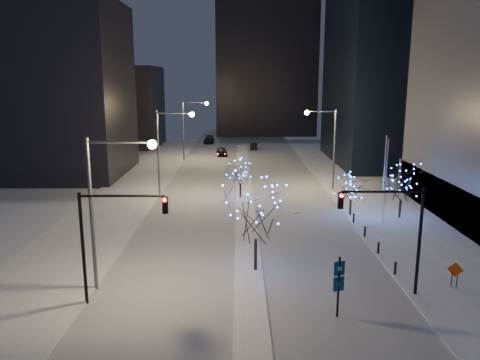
{
  "coord_description": "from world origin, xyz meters",
  "views": [
    {
      "loc": [
        -0.7,
        -26.43,
        13.44
      ],
      "look_at": [
        -0.58,
        12.77,
        5.0
      ],
      "focal_mm": 35.0,
      "sensor_mm": 36.0,
      "label": 1
    }
  ],
  "objects_px": {
    "street_lamp_east": "(327,138)",
    "street_lamp_w_near": "(107,193)",
    "street_lamp_w_mid": "(167,141)",
    "construction_sign": "(455,272)",
    "holiday_tree_median_near": "(256,214)",
    "holiday_tree_median_far": "(240,172)",
    "car_far": "(209,140)",
    "car_near": "(222,152)",
    "street_lamp_w_far": "(189,122)",
    "car_mid": "(254,146)",
    "traffic_signal_west": "(108,229)",
    "holiday_tree_plaza_far": "(351,188)",
    "traffic_signal_east": "(396,224)",
    "wayfinding_sign": "(339,281)",
    "holiday_tree_plaza_near": "(402,184)"
  },
  "relations": [
    {
      "from": "street_lamp_w_near",
      "to": "street_lamp_w_far",
      "type": "relative_size",
      "value": 1.0
    },
    {
      "from": "street_lamp_w_far",
      "to": "car_mid",
      "type": "distance_m",
      "value": 17.79
    },
    {
      "from": "street_lamp_w_near",
      "to": "car_far",
      "type": "bearing_deg",
      "value": 88.51
    },
    {
      "from": "street_lamp_w_far",
      "to": "car_mid",
      "type": "height_order",
      "value": "street_lamp_w_far"
    },
    {
      "from": "street_lamp_w_near",
      "to": "holiday_tree_median_far",
      "type": "distance_m",
      "value": 25.52
    },
    {
      "from": "traffic_signal_west",
      "to": "holiday_tree_plaza_far",
      "type": "bearing_deg",
      "value": 44.61
    },
    {
      "from": "holiday_tree_plaza_far",
      "to": "car_far",
      "type": "bearing_deg",
      "value": 107.66
    },
    {
      "from": "street_lamp_w_near",
      "to": "street_lamp_east",
      "type": "xyz_separation_m",
      "value": [
        19.02,
        28.0,
        -0.05
      ]
    },
    {
      "from": "holiday_tree_plaza_near",
      "to": "construction_sign",
      "type": "distance_m",
      "value": 15.96
    },
    {
      "from": "street_lamp_east",
      "to": "holiday_tree_plaza_near",
      "type": "distance_m",
      "value": 13.57
    },
    {
      "from": "traffic_signal_east",
      "to": "holiday_tree_median_near",
      "type": "bearing_deg",
      "value": 155.31
    },
    {
      "from": "street_lamp_w_far",
      "to": "holiday_tree_median_far",
      "type": "xyz_separation_m",
      "value": [
        8.44,
        -26.15,
        -3.37
      ]
    },
    {
      "from": "street_lamp_east",
      "to": "street_lamp_w_near",
      "type": "bearing_deg",
      "value": -124.19
    },
    {
      "from": "traffic_signal_east",
      "to": "holiday_tree_median_far",
      "type": "height_order",
      "value": "traffic_signal_east"
    },
    {
      "from": "holiday_tree_plaza_far",
      "to": "wayfinding_sign",
      "type": "xyz_separation_m",
      "value": [
        -5.5,
        -20.37,
        -0.66
      ]
    },
    {
      "from": "street_lamp_east",
      "to": "car_far",
      "type": "bearing_deg",
      "value": 111.35
    },
    {
      "from": "car_near",
      "to": "car_mid",
      "type": "xyz_separation_m",
      "value": [
        5.98,
        8.05,
        -0.09
      ]
    },
    {
      "from": "street_lamp_w_mid",
      "to": "holiday_tree_median_near",
      "type": "distance_m",
      "value": 24.16
    },
    {
      "from": "holiday_tree_median_far",
      "to": "wayfinding_sign",
      "type": "relative_size",
      "value": 1.25
    },
    {
      "from": "street_lamp_w_near",
      "to": "street_lamp_w_mid",
      "type": "bearing_deg",
      "value": 90.0
    },
    {
      "from": "construction_sign",
      "to": "holiday_tree_plaza_far",
      "type": "bearing_deg",
      "value": 122.85
    },
    {
      "from": "traffic_signal_east",
      "to": "car_near",
      "type": "distance_m",
      "value": 57.03
    },
    {
      "from": "street_lamp_east",
      "to": "street_lamp_w_mid",
      "type": "bearing_deg",
      "value": -171.04
    },
    {
      "from": "street_lamp_w_mid",
      "to": "holiday_tree_plaza_far",
      "type": "relative_size",
      "value": 2.36
    },
    {
      "from": "street_lamp_w_near",
      "to": "street_lamp_east",
      "type": "distance_m",
      "value": 33.85
    },
    {
      "from": "street_lamp_w_far",
      "to": "street_lamp_east",
      "type": "bearing_deg",
      "value": -49.15
    },
    {
      "from": "street_lamp_w_near",
      "to": "street_lamp_w_far",
      "type": "distance_m",
      "value": 50.0
    },
    {
      "from": "car_far",
      "to": "construction_sign",
      "type": "distance_m",
      "value": 74.67
    },
    {
      "from": "traffic_signal_east",
      "to": "car_far",
      "type": "distance_m",
      "value": 74.72
    },
    {
      "from": "car_near",
      "to": "car_far",
      "type": "relative_size",
      "value": 0.87
    },
    {
      "from": "traffic_signal_west",
      "to": "holiday_tree_median_far",
      "type": "bearing_deg",
      "value": 72.93
    },
    {
      "from": "street_lamp_east",
      "to": "car_mid",
      "type": "xyz_separation_m",
      "value": [
        -7.8,
        34.51,
        -5.78
      ]
    },
    {
      "from": "traffic_signal_east",
      "to": "holiday_tree_median_near",
      "type": "height_order",
      "value": "traffic_signal_east"
    },
    {
      "from": "car_mid",
      "to": "car_far",
      "type": "distance_m",
      "value": 13.23
    },
    {
      "from": "street_lamp_w_mid",
      "to": "car_far",
      "type": "xyz_separation_m",
      "value": [
        1.87,
        46.87,
        -5.75
      ]
    },
    {
      "from": "holiday_tree_median_near",
      "to": "car_mid",
      "type": "bearing_deg",
      "value": 88.29
    },
    {
      "from": "car_mid",
      "to": "construction_sign",
      "type": "distance_m",
      "value": 63.43
    },
    {
      "from": "street_lamp_w_mid",
      "to": "construction_sign",
      "type": "xyz_separation_m",
      "value": [
        22.38,
        -24.93,
        -5.35
      ]
    },
    {
      "from": "traffic_signal_west",
      "to": "construction_sign",
      "type": "bearing_deg",
      "value": 5.42
    },
    {
      "from": "construction_sign",
      "to": "car_mid",
      "type": "bearing_deg",
      "value": 122.93
    },
    {
      "from": "holiday_tree_median_near",
      "to": "holiday_tree_median_far",
      "type": "bearing_deg",
      "value": 92.73
    },
    {
      "from": "street_lamp_w_far",
      "to": "street_lamp_w_near",
      "type": "bearing_deg",
      "value": -90.0
    },
    {
      "from": "car_mid",
      "to": "holiday_tree_median_far",
      "type": "xyz_separation_m",
      "value": [
        -2.78,
        -38.66,
        2.46
      ]
    },
    {
      "from": "wayfinding_sign",
      "to": "car_near",
      "type": "bearing_deg",
      "value": 80.51
    },
    {
      "from": "car_mid",
      "to": "street_lamp_w_mid",
      "type": "bearing_deg",
      "value": 75.46
    },
    {
      "from": "car_mid",
      "to": "holiday_tree_plaza_far",
      "type": "distance_m",
      "value": 46.62
    },
    {
      "from": "holiday_tree_plaza_near",
      "to": "construction_sign",
      "type": "xyz_separation_m",
      "value": [
        -1.72,
        -15.69,
        -2.32
      ]
    },
    {
      "from": "traffic_signal_east",
      "to": "holiday_tree_median_near",
      "type": "relative_size",
      "value": 1.11
    },
    {
      "from": "street_lamp_w_far",
      "to": "car_mid",
      "type": "bearing_deg",
      "value": 48.13
    },
    {
      "from": "street_lamp_w_mid",
      "to": "construction_sign",
      "type": "bearing_deg",
      "value": -48.08
    }
  ]
}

